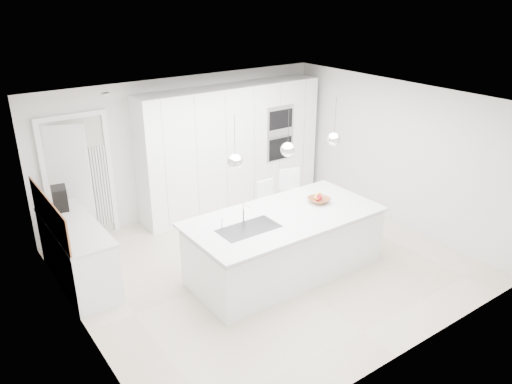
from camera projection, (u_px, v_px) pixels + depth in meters
floor at (267, 265)px, 7.61m from camera, size 5.50×5.50×0.00m
wall_back at (185, 146)px, 9.01m from camera, size 5.50×0.00×5.50m
wall_left at (74, 242)px, 5.66m from camera, size 0.00×5.00×5.00m
ceiling at (269, 102)px, 6.65m from camera, size 5.50×5.50×0.00m
tall_cabinets at (232, 148)px, 9.25m from camera, size 3.60×0.60×2.30m
oven_stack at (280, 133)px, 9.42m from camera, size 0.62×0.04×1.05m
doorway_frame at (79, 181)px, 8.03m from camera, size 1.11×0.08×2.13m
hallway_door at (65, 187)px, 7.86m from camera, size 0.76×0.38×2.00m
radiator at (100, 187)px, 8.26m from camera, size 0.32×0.04×1.40m
left_base_cabinets at (78, 255)px, 7.03m from camera, size 0.60×1.80×0.86m
left_worktop at (73, 226)px, 6.86m from camera, size 0.62×1.82×0.04m
oak_backsplash at (48, 213)px, 6.60m from camera, size 0.02×1.80×0.50m
island_base at (285, 246)px, 7.27m from camera, size 2.80×1.20×0.86m
island_worktop at (284, 217)px, 7.14m from camera, size 2.84×1.40×0.04m
island_sink at (249, 234)px, 6.77m from camera, size 0.84×0.44×0.18m
island_tap at (243, 213)px, 6.86m from camera, size 0.02×0.02×0.30m
pendant_left at (235, 162)px, 6.25m from camera, size 0.20×0.20×0.20m
pendant_mid at (288, 150)px, 6.71m from camera, size 0.20×0.20×0.20m
pendant_right at (334, 139)px, 7.16m from camera, size 0.20×0.20×0.20m
fruit_bowl at (319, 200)px, 7.53m from camera, size 0.33×0.33×0.08m
espresso_machine at (60, 198)px, 7.27m from camera, size 0.26×0.35×0.34m
bar_stool_left at (270, 212)px, 8.19m from camera, size 0.33×0.46×1.01m
bar_stool_right at (294, 203)px, 8.38m from camera, size 0.50×0.60×1.11m
apple_a at (320, 198)px, 7.55m from camera, size 0.08×0.08×0.08m
apple_b at (317, 199)px, 7.51m from camera, size 0.07×0.07×0.07m
apple_c at (319, 197)px, 7.58m from camera, size 0.07×0.07×0.07m
banana_bunch at (318, 196)px, 7.50m from camera, size 0.22×0.16×0.20m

